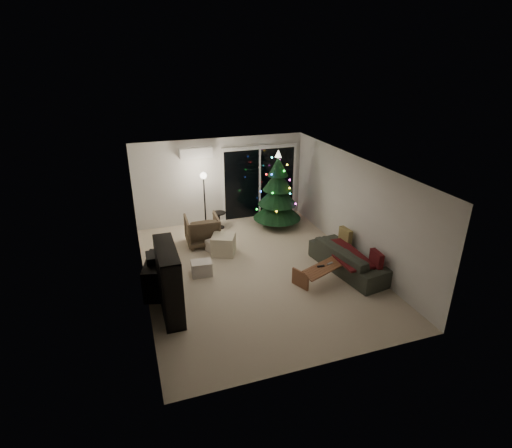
% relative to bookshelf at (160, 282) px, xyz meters
% --- Properties ---
extents(room, '(6.50, 7.51, 2.60)m').
position_rel_bookshelf_xyz_m(room, '(2.71, 2.47, 0.32)').
color(room, beige).
rests_on(room, ground).
extents(bookshelf, '(0.36, 1.39, 1.38)m').
position_rel_bookshelf_xyz_m(bookshelf, '(0.00, 0.00, 0.00)').
color(bookshelf, black).
rests_on(bookshelf, floor).
extents(media_cabinet, '(0.69, 1.19, 0.70)m').
position_rel_bookshelf_xyz_m(media_cabinet, '(0.00, 0.89, -0.34)').
color(media_cabinet, black).
rests_on(media_cabinet, floor).
extents(stereo, '(0.35, 0.42, 0.15)m').
position_rel_bookshelf_xyz_m(stereo, '(0.00, 0.89, 0.08)').
color(stereo, black).
rests_on(stereo, media_cabinet).
extents(armchair, '(0.88, 0.90, 0.79)m').
position_rel_bookshelf_xyz_m(armchair, '(1.37, 2.79, -0.30)').
color(armchair, brown).
rests_on(armchair, floor).
extents(ottoman, '(0.73, 0.73, 0.50)m').
position_rel_bookshelf_xyz_m(ottoman, '(1.75, 2.06, -0.44)').
color(ottoman, beige).
rests_on(ottoman, floor).
extents(cardboard_box_a, '(0.49, 0.39, 0.33)m').
position_rel_bookshelf_xyz_m(cardboard_box_a, '(1.02, 1.20, -0.53)').
color(cardboard_box_a, silver).
rests_on(cardboard_box_a, floor).
extents(cardboard_box_b, '(0.50, 0.44, 0.29)m').
position_rel_bookshelf_xyz_m(cardboard_box_b, '(1.59, 2.31, -0.54)').
color(cardboard_box_b, silver).
rests_on(cardboard_box_b, floor).
extents(side_table, '(0.47, 0.47, 0.48)m').
position_rel_bookshelf_xyz_m(side_table, '(2.04, 3.69, -0.45)').
color(side_table, black).
rests_on(side_table, floor).
extents(floor_lamp, '(0.27, 0.27, 1.68)m').
position_rel_bookshelf_xyz_m(floor_lamp, '(1.62, 3.54, 0.15)').
color(floor_lamp, black).
rests_on(floor_lamp, floor).
extents(sofa, '(1.15, 2.21, 0.62)m').
position_rel_bookshelf_xyz_m(sofa, '(4.30, 0.30, -0.38)').
color(sofa, '#373A33').
rests_on(sofa, floor).
extents(sofa_throw, '(0.66, 1.52, 0.05)m').
position_rel_bookshelf_xyz_m(sofa_throw, '(4.20, 0.30, -0.25)').
color(sofa_throw, '#470D0E').
rests_on(sofa_throw, sofa).
extents(cushion_a, '(0.16, 0.41, 0.41)m').
position_rel_bookshelf_xyz_m(cushion_a, '(4.55, 0.95, -0.14)').
color(cushion_a, olive).
rests_on(cushion_a, sofa).
extents(cushion_b, '(0.15, 0.41, 0.41)m').
position_rel_bookshelf_xyz_m(cushion_b, '(4.55, -0.35, -0.14)').
color(cushion_b, '#470D0E').
rests_on(cushion_b, sofa).
extents(coffee_table, '(1.39, 0.93, 0.42)m').
position_rel_bookshelf_xyz_m(coffee_table, '(3.56, 0.00, -0.48)').
color(coffee_table, brown).
rests_on(coffee_table, floor).
extents(remote_a, '(0.16, 0.05, 0.02)m').
position_rel_bookshelf_xyz_m(remote_a, '(3.41, 0.00, -0.27)').
color(remote_a, black).
rests_on(remote_a, coffee_table).
extents(remote_b, '(0.16, 0.09, 0.02)m').
position_rel_bookshelf_xyz_m(remote_b, '(3.66, 0.05, -0.27)').
color(remote_b, slate).
rests_on(remote_b, coffee_table).
extents(christmas_tree, '(1.60, 1.60, 2.24)m').
position_rel_bookshelf_xyz_m(christmas_tree, '(3.68, 3.29, 0.43)').
color(christmas_tree, '#15351A').
rests_on(christmas_tree, floor).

